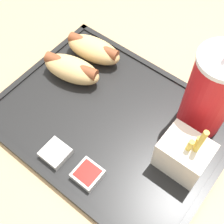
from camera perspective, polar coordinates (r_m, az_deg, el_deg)
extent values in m
plane|color=#383333|center=(1.32, -1.36, -18.41)|extent=(8.00, 8.00, 0.00)
cube|color=tan|center=(0.96, -1.82, -13.05)|extent=(1.40, 1.15, 0.75)
cube|color=black|center=(0.61, 0.00, -1.76)|extent=(0.43, 0.33, 0.01)
cube|color=black|center=(0.56, -10.45, -12.50)|extent=(0.43, 0.01, 0.00)
cube|color=black|center=(0.68, 8.41, 7.66)|extent=(0.43, 0.01, 0.00)
cube|color=black|center=(0.70, -13.85, 7.90)|extent=(0.01, 0.33, 0.00)
cube|color=black|center=(0.57, 17.29, -12.72)|extent=(0.01, 0.33, 0.00)
cylinder|color=red|center=(0.56, 17.41, 2.97)|extent=(0.08, 0.08, 0.17)
ellipsoid|color=#DBB270|center=(0.68, -3.39, 11.33)|extent=(0.13, 0.08, 0.05)
cylinder|color=brown|center=(0.68, -3.44, 11.94)|extent=(0.12, 0.04, 0.02)
ellipsoid|color=#DBB270|center=(0.65, -7.38, 7.76)|extent=(0.13, 0.08, 0.05)
cylinder|color=brown|center=(0.64, -7.49, 8.36)|extent=(0.12, 0.05, 0.02)
cube|color=silver|center=(0.54, 12.93, -7.66)|extent=(0.08, 0.07, 0.07)
cylinder|color=#E5C14C|center=(0.52, 14.93, -6.66)|extent=(0.02, 0.02, 0.07)
cylinder|color=#E5C14C|center=(0.50, 15.34, -6.11)|extent=(0.02, 0.02, 0.09)
cylinder|color=#E5C14C|center=(0.52, 13.45, -6.98)|extent=(0.01, 0.01, 0.07)
cube|color=silver|center=(0.57, -10.30, -7.40)|extent=(0.04, 0.04, 0.01)
cube|color=white|center=(0.57, -10.40, -7.12)|extent=(0.04, 0.04, 0.00)
cube|color=silver|center=(0.55, -4.46, -11.28)|extent=(0.04, 0.04, 0.01)
cube|color=#B21914|center=(0.54, -4.51, -11.03)|extent=(0.04, 0.04, 0.00)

